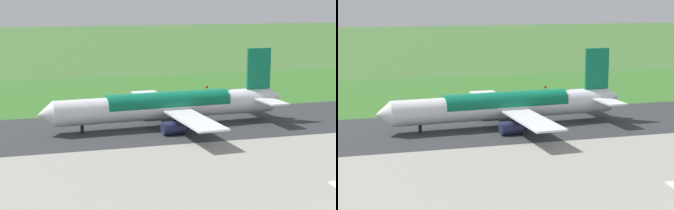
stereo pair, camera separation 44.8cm
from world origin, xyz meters
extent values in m
plane|color=#3D662D|center=(0.00, 0.00, 0.00)|extent=(800.00, 800.00, 0.00)
cube|color=#2D3033|center=(0.00, 0.00, 0.03)|extent=(600.00, 30.34, 0.06)
cube|color=#346B27|center=(0.00, -34.87, 0.02)|extent=(600.00, 80.00, 0.04)
cylinder|color=white|center=(1.32, 0.00, 4.20)|extent=(48.23, 8.13, 5.20)
cone|color=white|center=(26.77, 1.56, 4.20)|extent=(3.30, 5.11, 4.94)
cone|color=white|center=(-23.83, -1.54, 4.80)|extent=(3.76, 4.63, 4.42)
cube|color=#0C724C|center=(-19.76, -1.29, 11.30)|extent=(5.62, 0.84, 9.00)
cube|color=white|center=(-20.10, 4.20, 5.00)|extent=(4.54, 9.23, 0.36)
cube|color=white|center=(-19.43, -6.78, 5.00)|extent=(4.54, 9.23, 0.36)
cube|color=white|center=(-0.35, 10.92, 3.80)|extent=(7.34, 22.33, 0.35)
cube|color=white|center=(0.99, -11.04, 3.80)|extent=(7.34, 22.33, 0.35)
cylinder|color=#23284C|center=(2.36, 7.58, 1.32)|extent=(4.66, 3.07, 2.80)
cylinder|color=#23284C|center=(3.27, -7.39, 1.32)|extent=(4.66, 3.07, 2.80)
cylinder|color=black|center=(19.52, 1.12, 1.71)|extent=(0.70, 0.70, 3.42)
cylinder|color=black|center=(-1.92, 3.81, 1.71)|extent=(0.70, 0.70, 3.42)
cylinder|color=black|center=(-1.43, -4.18, 1.71)|extent=(0.70, 0.70, 3.42)
cylinder|color=#0C724C|center=(1.32, 0.00, 4.72)|extent=(26.67, 6.83, 5.23)
cylinder|color=slate|center=(-19.00, -32.55, 1.01)|extent=(0.10, 0.10, 2.01)
cube|color=red|center=(-19.00, -32.57, 2.31)|extent=(0.60, 0.04, 0.60)
cone|color=orange|center=(-14.14, -31.38, 0.28)|extent=(0.40, 0.40, 0.55)
camera|label=1|loc=(32.74, 111.37, 27.08)|focal=60.16mm
camera|label=2|loc=(32.31, 111.49, 27.08)|focal=60.16mm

